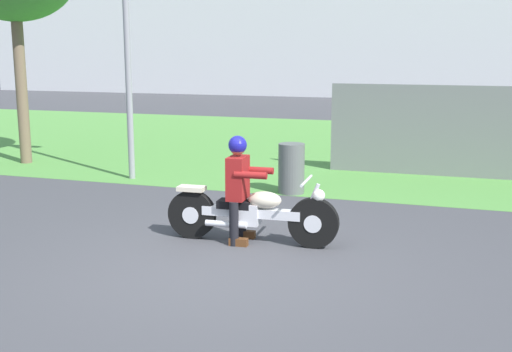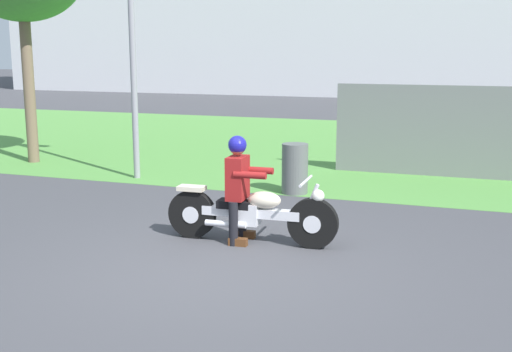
{
  "view_description": "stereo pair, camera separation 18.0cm",
  "coord_description": "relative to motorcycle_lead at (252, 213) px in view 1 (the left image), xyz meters",
  "views": [
    {
      "loc": [
        2.63,
        -6.59,
        2.49
      ],
      "look_at": [
        0.05,
        1.29,
        0.85
      ],
      "focal_mm": 45.17,
      "sensor_mm": 36.0,
      "label": 1
    },
    {
      "loc": [
        2.8,
        -6.53,
        2.49
      ],
      "look_at": [
        0.05,
        1.29,
        0.85
      ],
      "focal_mm": 45.17,
      "sensor_mm": 36.0,
      "label": 2
    }
  ],
  "objects": [
    {
      "name": "trash_can",
      "position": [
        -0.28,
        3.01,
        0.05
      ],
      "size": [
        0.46,
        0.46,
        0.88
      ],
      "primitive_type": "cylinder",
      "color": "#595E5B",
      "rests_on": "ground"
    },
    {
      "name": "motorcycle_lead",
      "position": [
        0.0,
        0.0,
        0.0
      ],
      "size": [
        2.29,
        0.66,
        0.88
      ],
      "rotation": [
        0.0,
        0.0,
        0.05
      ],
      "color": "black",
      "rests_on": "ground"
    },
    {
      "name": "rider_lead",
      "position": [
        -0.17,
        -0.01,
        0.43
      ],
      "size": [
        0.56,
        0.48,
        1.4
      ],
      "rotation": [
        0.0,
        0.0,
        0.05
      ],
      "color": "black",
      "rests_on": "ground"
    },
    {
      "name": "fence_segment",
      "position": [
        3.43,
        5.45,
        0.51
      ],
      "size": [
        7.0,
        0.06,
        1.8
      ],
      "primitive_type": "cube",
      "color": "slate",
      "rests_on": "ground"
    },
    {
      "name": "grass_verge",
      "position": [
        -0.06,
        8.78,
        -0.39
      ],
      "size": [
        60.0,
        12.0,
        0.01
      ],
      "primitive_type": "cube",
      "color": "#549342",
      "rests_on": "ground"
    },
    {
      "name": "ground",
      "position": [
        -0.06,
        -1.08,
        -0.39
      ],
      "size": [
        120.0,
        120.0,
        0.0
      ],
      "primitive_type": "plane",
      "color": "#424247"
    }
  ]
}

